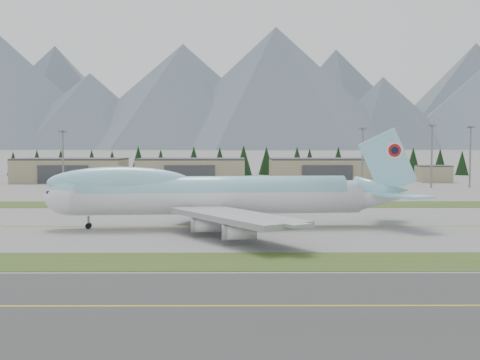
{
  "coord_description": "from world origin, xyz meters",
  "views": [
    {
      "loc": [
        5.61,
        -124.08,
        16.92
      ],
      "look_at": [
        6.39,
        27.58,
        8.0
      ],
      "focal_mm": 45.0,
      "sensor_mm": 36.0,
      "label": 1
    }
  ],
  "objects_px": {
    "service_vehicle_a": "(179,185)",
    "service_vehicle_b": "(236,187)",
    "boeing_747_freighter": "(214,194)",
    "hangar_right": "(323,170)",
    "hangar_center": "(192,170)",
    "service_vehicle_c": "(341,186)",
    "hangar_left": "(71,170)"
  },
  "relations": [
    {
      "from": "service_vehicle_b",
      "to": "hangar_left",
      "type": "bearing_deg",
      "value": 71.2
    },
    {
      "from": "service_vehicle_b",
      "to": "service_vehicle_c",
      "type": "height_order",
      "value": "service_vehicle_c"
    },
    {
      "from": "boeing_747_freighter",
      "to": "service_vehicle_c",
      "type": "distance_m",
      "value": 130.46
    },
    {
      "from": "service_vehicle_c",
      "to": "service_vehicle_a",
      "type": "bearing_deg",
      "value": 178.56
    },
    {
      "from": "boeing_747_freighter",
      "to": "hangar_right",
      "type": "relative_size",
      "value": 1.62
    },
    {
      "from": "hangar_center",
      "to": "service_vehicle_c",
      "type": "height_order",
      "value": "hangar_center"
    },
    {
      "from": "hangar_center",
      "to": "hangar_right",
      "type": "height_order",
      "value": "same"
    },
    {
      "from": "hangar_left",
      "to": "service_vehicle_a",
      "type": "bearing_deg",
      "value": -24.25
    },
    {
      "from": "hangar_left",
      "to": "service_vehicle_a",
      "type": "xyz_separation_m",
      "value": [
        51.57,
        -23.23,
        -5.39
      ]
    },
    {
      "from": "boeing_747_freighter",
      "to": "hangar_right",
      "type": "height_order",
      "value": "boeing_747_freighter"
    },
    {
      "from": "hangar_center",
      "to": "service_vehicle_b",
      "type": "height_order",
      "value": "hangar_center"
    },
    {
      "from": "boeing_747_freighter",
      "to": "service_vehicle_a",
      "type": "xyz_separation_m",
      "value": [
        -19.42,
        127.97,
        -6.75
      ]
    },
    {
      "from": "boeing_747_freighter",
      "to": "service_vehicle_b",
      "type": "distance_m",
      "value": 114.88
    },
    {
      "from": "hangar_left",
      "to": "service_vehicle_a",
      "type": "relative_size",
      "value": 12.42
    },
    {
      "from": "hangar_right",
      "to": "service_vehicle_b",
      "type": "relative_size",
      "value": 12.39
    },
    {
      "from": "boeing_747_freighter",
      "to": "service_vehicle_b",
      "type": "bearing_deg",
      "value": 83.03
    },
    {
      "from": "boeing_747_freighter",
      "to": "service_vehicle_c",
      "type": "xyz_separation_m",
      "value": [
        47.3,
        121.39,
        -6.75
      ]
    },
    {
      "from": "boeing_747_freighter",
      "to": "hangar_right",
      "type": "xyz_separation_m",
      "value": [
        44.01,
        151.21,
        -1.36
      ]
    },
    {
      "from": "hangar_center",
      "to": "service_vehicle_a",
      "type": "height_order",
      "value": "hangar_center"
    },
    {
      "from": "hangar_center",
      "to": "service_vehicle_b",
      "type": "bearing_deg",
      "value": -60.95
    },
    {
      "from": "service_vehicle_a",
      "to": "service_vehicle_b",
      "type": "xyz_separation_m",
      "value": [
        23.76,
        -13.38,
        0.0
      ]
    },
    {
      "from": "service_vehicle_a",
      "to": "hangar_center",
      "type": "bearing_deg",
      "value": 76.18
    },
    {
      "from": "service_vehicle_a",
      "to": "service_vehicle_b",
      "type": "distance_m",
      "value": 27.27
    },
    {
      "from": "service_vehicle_c",
      "to": "hangar_right",
      "type": "bearing_deg",
      "value": 100.51
    },
    {
      "from": "hangar_right",
      "to": "service_vehicle_a",
      "type": "height_order",
      "value": "hangar_right"
    },
    {
      "from": "boeing_747_freighter",
      "to": "service_vehicle_b",
      "type": "xyz_separation_m",
      "value": [
        4.35,
        114.6,
        -6.75
      ]
    },
    {
      "from": "hangar_left",
      "to": "service_vehicle_b",
      "type": "xyz_separation_m",
      "value": [
        75.34,
        -36.61,
        -5.39
      ]
    },
    {
      "from": "hangar_left",
      "to": "hangar_right",
      "type": "height_order",
      "value": "same"
    },
    {
      "from": "boeing_747_freighter",
      "to": "hangar_left",
      "type": "relative_size",
      "value": 1.62
    },
    {
      "from": "hangar_right",
      "to": "service_vehicle_b",
      "type": "height_order",
      "value": "hangar_right"
    },
    {
      "from": "service_vehicle_b",
      "to": "service_vehicle_a",
      "type": "bearing_deg",
      "value": 67.74
    },
    {
      "from": "service_vehicle_a",
      "to": "service_vehicle_b",
      "type": "height_order",
      "value": "service_vehicle_a"
    }
  ]
}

